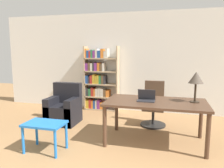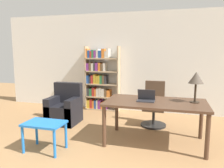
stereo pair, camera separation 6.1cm
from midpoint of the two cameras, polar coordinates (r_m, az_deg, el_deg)
The scene contains 8 objects.
wall_back at distance 6.05m, azimuth 5.82°, elevation 5.63°, with size 8.00×0.06×2.70m.
desk at distance 4.00m, azimuth 10.89°, elevation -5.65°, with size 1.78×0.97×0.77m.
laptop at distance 3.97m, azimuth 8.51°, elevation -3.75°, with size 0.31×0.21×0.21m.
table_lamp at distance 4.03m, azimuth 20.69°, elevation 1.30°, with size 0.25×0.25×0.54m.
office_chair at distance 5.01m, azimuth 10.46°, elevation -5.75°, with size 0.56×0.56×0.99m.
side_table_blue at distance 3.84m, azimuth -17.59°, elevation -10.75°, with size 0.65×0.44×0.49m.
armchair at distance 5.22m, azimuth -12.77°, elevation -6.54°, with size 0.68×0.65×0.92m.
bookshelf at distance 6.16m, azimuth -3.84°, elevation 0.93°, with size 0.97×0.28×1.79m.
Camera 1 is at (0.96, -1.44, 1.65)m, focal length 35.00 mm.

